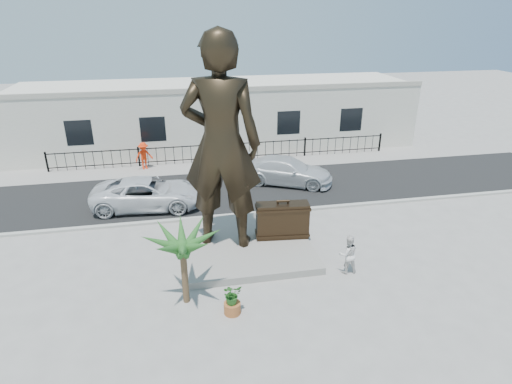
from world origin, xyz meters
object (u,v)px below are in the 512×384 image
(suitcase, at_px, (282,220))
(statue, at_px, (221,144))
(tourist, at_px, (348,254))
(car_white, at_px, (148,193))

(suitcase, bearing_deg, statue, -176.60)
(suitcase, bearing_deg, tourist, -49.28)
(statue, xyz_separation_m, tourist, (4.36, -2.74, -3.76))
(statue, relative_size, suitcase, 3.86)
(statue, relative_size, car_white, 1.55)
(tourist, height_order, car_white, tourist)
(statue, distance_m, tourist, 6.38)
(tourist, xyz_separation_m, car_white, (-7.65, 7.43, -0.01))
(suitcase, height_order, car_white, suitcase)
(statue, distance_m, car_white, 6.86)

